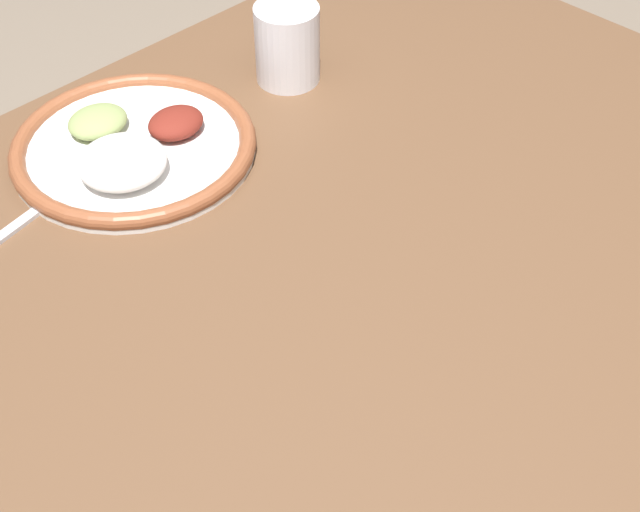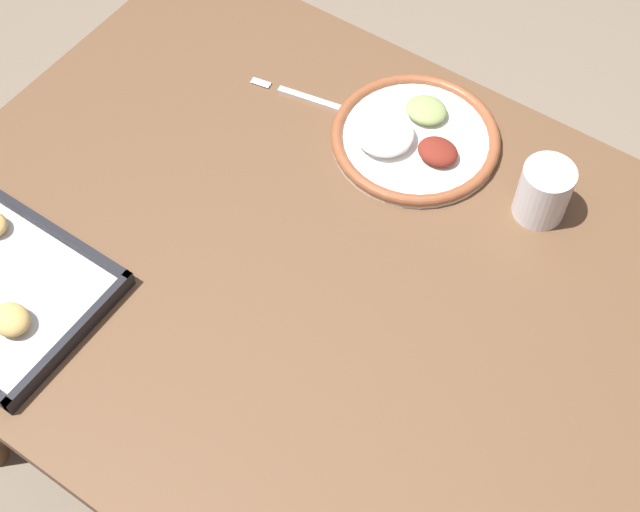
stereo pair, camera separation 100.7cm
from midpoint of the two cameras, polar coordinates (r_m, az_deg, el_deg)
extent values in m
plane|color=#7A6B59|center=(1.74, 10.86, -18.59)|extent=(8.00, 8.00, 0.00)
cube|color=brown|center=(1.05, 17.36, -8.02)|extent=(1.29, 0.95, 0.03)
cylinder|color=brown|center=(1.70, 2.07, 7.42)|extent=(0.06, 0.06, 0.73)
cylinder|color=white|center=(1.21, 22.78, 3.58)|extent=(0.28, 0.28, 0.01)
torus|color=brown|center=(1.20, 22.87, 3.75)|extent=(0.28, 0.28, 0.02)
ellipsoid|color=white|center=(1.17, 20.83, 4.04)|extent=(0.10, 0.10, 0.03)
ellipsoid|color=maroon|center=(1.18, 24.98, 2.46)|extent=(0.07, 0.06, 0.03)
ellipsoid|color=#8C9E5B|center=(1.23, 23.44, 5.92)|extent=(0.07, 0.06, 0.02)
cube|color=silver|center=(1.21, 15.01, 6.92)|extent=(0.17, 0.04, 0.00)
cylinder|color=silver|center=(1.22, 9.77, 8.93)|extent=(0.03, 0.01, 0.00)
cylinder|color=silver|center=(1.22, 9.71, 8.82)|extent=(0.03, 0.01, 0.00)
cylinder|color=silver|center=(1.22, 9.66, 8.71)|extent=(0.03, 0.01, 0.00)
cylinder|color=silver|center=(1.21, 9.61, 8.59)|extent=(0.03, 0.01, 0.00)
cube|color=black|center=(1.02, -7.37, -3.76)|extent=(0.38, 0.01, 0.02)
cube|color=black|center=(0.93, -3.20, -14.92)|extent=(0.01, 0.26, 0.02)
ellipsoid|color=tan|center=(0.94, -8.79, -13.06)|extent=(0.06, 0.05, 0.03)
cylinder|color=white|center=(1.19, 33.27, -0.99)|extent=(0.08, 0.08, 0.10)
camera|label=1|loc=(0.50, -38.87, 13.79)|focal=50.00mm
camera|label=2|loc=(0.50, 141.13, -13.79)|focal=50.00mm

